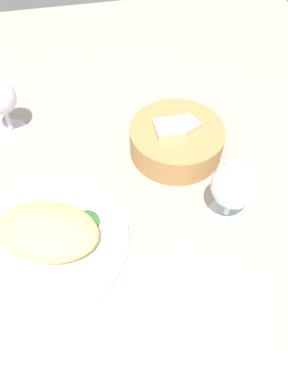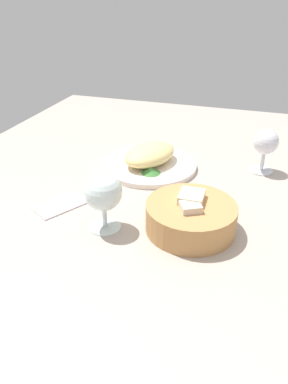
{
  "view_description": "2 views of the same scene",
  "coord_description": "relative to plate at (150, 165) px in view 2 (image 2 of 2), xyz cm",
  "views": [
    {
      "loc": [
        2.5,
        -46.23,
        54.83
      ],
      "look_at": [
        10.21,
        -8.69,
        4.12
      ],
      "focal_mm": 34.03,
      "sensor_mm": 36.0,
      "label": 1
    },
    {
      "loc": [
        82.6,
        13.63,
        44.92
      ],
      "look_at": [
        12.76,
        -8.7,
        3.3
      ],
      "focal_mm": 34.33,
      "sensor_mm": 36.0,
      "label": 2
    }
  ],
  "objects": [
    {
      "name": "folded_napkin",
      "position": [
        26.23,
        -14.04,
        -0.3
      ],
      "size": [
        13.03,
        11.62,
        0.8
      ],
      "primitive_type": "cube",
      "rotation": [
        0.0,
        0.0,
        2.61
      ],
      "color": "white",
      "rests_on": "ground_plane"
    },
    {
      "name": "wine_glass_near",
      "position": [
        30.86,
        -0.38,
        7.41
      ],
      "size": [
        7.8,
        7.8,
        12.49
      ],
      "color": "silver",
      "rests_on": "ground_plane"
    },
    {
      "name": "omelette",
      "position": [
        0.0,
        -0.0,
        3.34
      ],
      "size": [
        19.92,
        16.77,
        5.29
      ],
      "primitive_type": "ellipsoid",
      "rotation": [
        0.0,
        0.0,
        -0.38
      ],
      "color": "#E7CE7F",
      "rests_on": "plate"
    },
    {
      "name": "ground_plane",
      "position": [
        6.68,
        13.28,
        -1.7
      ],
      "size": [
        140.0,
        140.0,
        2.0
      ],
      "primitive_type": "cube",
      "color": "#AD9F93"
    },
    {
      "name": "wine_glass_far",
      "position": [
        -7.17,
        29.99,
        7.18
      ],
      "size": [
        6.64,
        6.64,
        11.91
      ],
      "color": "silver",
      "rests_on": "ground_plane"
    },
    {
      "name": "lettuce_garnish",
      "position": [
        6.03,
        2.21,
        1.57
      ],
      "size": [
        5.14,
        5.14,
        1.74
      ],
      "primitive_type": "cone",
      "color": "#3E8037",
      "rests_on": "plate"
    },
    {
      "name": "bread_basket",
      "position": [
        26.0,
        16.8,
        2.49
      ],
      "size": [
        18.72,
        18.72,
        7.71
      ],
      "color": "tan",
      "rests_on": "ground_plane"
    },
    {
      "name": "plate",
      "position": [
        0.0,
        0.0,
        0.0
      ],
      "size": [
        26.22,
        26.22,
        1.4
      ],
      "primitive_type": "cylinder",
      "color": "white",
      "rests_on": "ground_plane"
    }
  ]
}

